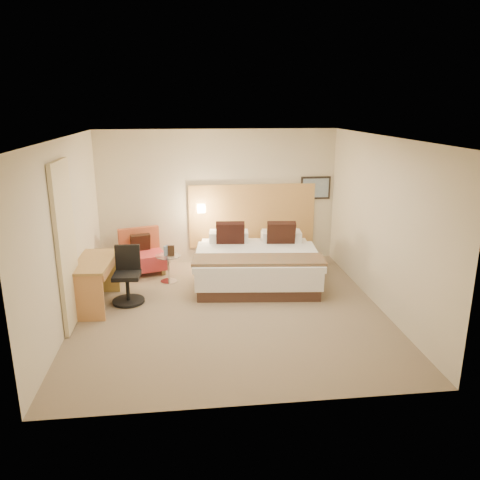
{
  "coord_description": "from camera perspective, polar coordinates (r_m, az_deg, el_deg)",
  "views": [
    {
      "loc": [
        -0.63,
        -6.85,
        3.16
      ],
      "look_at": [
        0.22,
        0.48,
        1.01
      ],
      "focal_mm": 35.0,
      "sensor_mm": 36.0,
      "label": 1
    }
  ],
  "objects": [
    {
      "name": "desk_chair",
      "position": [
        7.93,
        -13.53,
        -4.73
      ],
      "size": [
        0.55,
        0.55,
        0.93
      ],
      "color": "black",
      "rests_on": "floor"
    },
    {
      "name": "wall_front",
      "position": [
        4.74,
        1.55,
        -6.19
      ],
      "size": [
        4.8,
        0.02,
        2.7
      ],
      "primitive_type": "cube",
      "color": "beige",
      "rests_on": "floor"
    },
    {
      "name": "wall_right",
      "position": [
        7.71,
        16.85,
        1.94
      ],
      "size": [
        0.02,
        5.0,
        2.7
      ],
      "primitive_type": "cube",
      "color": "beige",
      "rests_on": "floor"
    },
    {
      "name": "bottle_a",
      "position": [
        8.6,
        -9.11,
        -1.33
      ],
      "size": [
        0.06,
        0.06,
        0.18
      ],
      "primitive_type": "cylinder",
      "rotation": [
        0.0,
        0.0,
        -0.01
      ],
      "color": "#89AED3",
      "rests_on": "side_table"
    },
    {
      "name": "lamp_arm",
      "position": [
        9.49,
        -4.76,
        3.93
      ],
      "size": [
        0.02,
        0.12,
        0.02
      ],
      "primitive_type": "cylinder",
      "rotation": [
        1.57,
        0.0,
        0.0
      ],
      "color": "silver",
      "rests_on": "wall_back"
    },
    {
      "name": "headboard_panel",
      "position": [
        9.67,
        1.5,
        3.0
      ],
      "size": [
        2.6,
        0.04,
        1.3
      ],
      "primitive_type": "cube",
      "color": "tan",
      "rests_on": "wall_back"
    },
    {
      "name": "desk",
      "position": [
        7.83,
        -17.16,
        -3.51
      ],
      "size": [
        0.64,
        1.28,
        0.78
      ],
      "color": "#A37940",
      "rests_on": "floor"
    },
    {
      "name": "lamp_shade",
      "position": [
        9.43,
        -4.74,
        3.85
      ],
      "size": [
        0.15,
        0.15,
        0.15
      ],
      "primitive_type": "cube",
      "color": "#FFEDC6",
      "rests_on": "wall_back"
    },
    {
      "name": "ceiling",
      "position": [
        6.9,
        -1.36,
        12.48
      ],
      "size": [
        4.8,
        5.0,
        0.02
      ],
      "primitive_type": "cube",
      "color": "white",
      "rests_on": "floor"
    },
    {
      "name": "art_canvas",
      "position": [
        9.82,
        9.22,
        6.27
      ],
      "size": [
        0.54,
        0.01,
        0.39
      ],
      "primitive_type": "cube",
      "color": "slate",
      "rests_on": "wall_back"
    },
    {
      "name": "floor",
      "position": [
        7.57,
        -1.23,
        -8.52
      ],
      "size": [
        4.8,
        5.0,
        0.02
      ],
      "primitive_type": "cube",
      "color": "#7D6B54",
      "rests_on": "ground"
    },
    {
      "name": "lounge_chair",
      "position": [
        9.31,
        -11.83,
        -1.82
      ],
      "size": [
        0.96,
        0.9,
        0.84
      ],
      "color": "#AC8151",
      "rests_on": "floor"
    },
    {
      "name": "bottle_b",
      "position": [
        8.65,
        -8.87,
        -1.2
      ],
      "size": [
        0.06,
        0.06,
        0.18
      ],
      "primitive_type": "cylinder",
      "rotation": [
        0.0,
        0.0,
        -0.01
      ],
      "color": "#7992BC",
      "rests_on": "side_table"
    },
    {
      "name": "wall_left",
      "position": [
        7.31,
        -20.47,
        0.84
      ],
      "size": [
        0.02,
        5.0,
        2.7
      ],
      "primitive_type": "cube",
      "color": "beige",
      "rests_on": "floor"
    },
    {
      "name": "menu_folder",
      "position": [
        8.56,
        -8.4,
        -1.32
      ],
      "size": [
        0.12,
        0.05,
        0.2
      ],
      "primitive_type": "cube",
      "rotation": [
        0.0,
        0.0,
        -0.01
      ],
      "color": "#362316",
      "rests_on": "side_table"
    },
    {
      "name": "bed",
      "position": [
        8.66,
        1.99,
        -2.74
      ],
      "size": [
        2.37,
        2.32,
        1.07
      ],
      "color": "#442B22",
      "rests_on": "floor"
    },
    {
      "name": "wall_back",
      "position": [
        9.56,
        -2.7,
        5.28
      ],
      "size": [
        4.8,
        0.02,
        2.7
      ],
      "primitive_type": "cube",
      "color": "beige",
      "rests_on": "floor"
    },
    {
      "name": "curtain",
      "position": [
        7.09,
        -20.43,
        -0.69
      ],
      "size": [
        0.06,
        0.9,
        2.42
      ],
      "primitive_type": "cube",
      "color": "beige",
      "rests_on": "wall_left"
    },
    {
      "name": "art_frame",
      "position": [
        9.84,
        9.19,
        6.3
      ],
      "size": [
        0.62,
        0.03,
        0.47
      ],
      "primitive_type": "cube",
      "color": "black",
      "rests_on": "wall_back"
    },
    {
      "name": "side_table",
      "position": [
        8.69,
        -8.72,
        -3.31
      ],
      "size": [
        0.46,
        0.46,
        0.51
      ],
      "color": "silver",
      "rests_on": "floor"
    }
  ]
}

